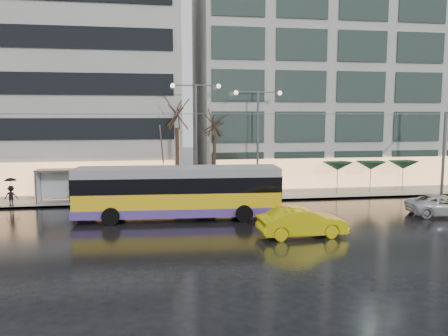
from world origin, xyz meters
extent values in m
plane|color=black|center=(0.00, 0.00, 0.00)|extent=(140.00, 140.00, 0.00)
cube|color=gray|center=(2.00, 14.00, 0.07)|extent=(80.00, 10.00, 0.15)
cube|color=slate|center=(2.00, 9.05, 0.07)|extent=(80.00, 0.10, 0.15)
cube|color=#9F9D98|center=(19.00, 19.00, 12.65)|extent=(32.00, 14.00, 25.00)
cube|color=yellow|center=(0.23, 4.31, 1.14)|extent=(13.17, 3.47, 1.63)
cube|color=#563B94|center=(0.23, 4.31, 0.60)|extent=(13.21, 3.51, 0.54)
cube|color=black|center=(0.23, 4.31, 2.33)|extent=(13.19, 3.49, 0.98)
cube|color=gray|center=(0.23, 4.31, 3.09)|extent=(13.17, 3.47, 0.54)
cube|color=black|center=(6.77, 3.93, 2.17)|extent=(0.21, 2.50, 1.41)
cube|color=black|center=(-6.31, 4.70, 2.17)|extent=(0.21, 2.50, 1.41)
cylinder|color=black|center=(4.43, 5.43, 0.54)|extent=(1.11, 0.44, 1.09)
cylinder|color=black|center=(4.27, 2.72, 0.54)|extent=(1.11, 0.44, 1.09)
cylinder|color=black|center=(-3.81, 5.91, 0.54)|extent=(1.11, 0.44, 1.09)
cylinder|color=black|center=(-3.97, 3.20, 0.54)|extent=(1.11, 0.44, 1.09)
cylinder|color=#595B60|center=(-0.80, 5.41, 4.67)|extent=(0.30, 4.04, 2.86)
cylinder|color=#595B60|center=(-0.76, 5.95, 4.67)|extent=(0.30, 4.04, 2.86)
cylinder|color=#595B60|center=(22.00, 8.50, 3.50)|extent=(0.24, 0.24, 7.00)
cylinder|color=#595B60|center=(1.00, 5.75, 6.80)|extent=(42.00, 0.04, 0.04)
cylinder|color=#595B60|center=(1.00, 6.25, 6.80)|extent=(42.00, 0.04, 0.04)
cube|color=#595B60|center=(-8.00, 10.50, 2.60)|extent=(4.20, 1.60, 0.12)
cube|color=silver|center=(-8.00, 11.20, 1.35)|extent=(4.00, 0.05, 2.20)
cube|color=white|center=(-10.05, 10.50, 1.35)|extent=(0.10, 1.40, 2.20)
cylinder|color=#595B60|center=(-10.00, 9.80, 1.35)|extent=(0.10, 0.10, 2.40)
cylinder|color=#595B60|center=(-10.00, 11.20, 1.35)|extent=(0.10, 0.10, 2.40)
cylinder|color=#595B60|center=(-6.00, 9.80, 1.35)|extent=(0.10, 0.10, 2.40)
cylinder|color=#595B60|center=(-6.00, 11.20, 1.35)|extent=(0.10, 0.10, 2.40)
cylinder|color=#595B60|center=(2.00, 10.80, 4.65)|extent=(0.18, 0.18, 9.00)
cylinder|color=#595B60|center=(1.10, 10.80, 9.05)|extent=(1.80, 0.10, 0.10)
cylinder|color=#595B60|center=(2.90, 10.80, 9.05)|extent=(1.80, 0.10, 0.10)
sphere|color=#FFF2CC|center=(0.20, 10.80, 9.00)|extent=(0.36, 0.36, 0.36)
sphere|color=#FFF2CC|center=(3.80, 10.80, 9.00)|extent=(0.36, 0.36, 0.36)
cylinder|color=#595B60|center=(7.00, 10.80, 4.40)|extent=(0.18, 0.18, 8.50)
cylinder|color=#595B60|center=(6.10, 10.80, 8.55)|extent=(1.80, 0.10, 0.10)
cylinder|color=#595B60|center=(7.90, 10.80, 8.55)|extent=(1.80, 0.10, 0.10)
sphere|color=#FFF2CC|center=(5.20, 10.80, 8.50)|extent=(0.36, 0.36, 0.36)
sphere|color=#FFF2CC|center=(8.80, 10.80, 8.50)|extent=(0.36, 0.36, 0.36)
cylinder|color=black|center=(0.50, 11.00, 2.95)|extent=(0.28, 0.28, 5.60)
cylinder|color=black|center=(3.50, 11.20, 2.60)|extent=(0.28, 0.28, 4.90)
cylinder|color=#595B60|center=(14.00, 11.00, 1.25)|extent=(0.06, 0.06, 2.20)
cone|color=#0E3520|center=(14.00, 11.00, 2.45)|extent=(2.50, 2.50, 0.70)
cylinder|color=#595B60|center=(17.00, 11.00, 1.25)|extent=(0.06, 0.06, 2.20)
cone|color=#0E3520|center=(17.00, 11.00, 2.45)|extent=(2.50, 2.50, 0.70)
cylinder|color=#595B60|center=(20.00, 11.00, 1.25)|extent=(0.06, 0.06, 2.20)
cone|color=#0E3520|center=(20.00, 11.00, 2.45)|extent=(2.50, 2.50, 0.70)
imported|color=#D4BE0B|center=(6.78, -1.04, 0.81)|extent=(4.99, 1.93, 1.62)
imported|color=silver|center=(17.98, 2.47, 0.68)|extent=(5.15, 2.92, 1.36)
imported|color=black|center=(-7.57, 10.75, 0.97)|extent=(0.67, 0.52, 1.64)
imported|color=#D04586|center=(-7.57, 10.75, 1.90)|extent=(1.16, 1.18, 0.88)
imported|color=black|center=(-7.01, 10.01, 1.03)|extent=(0.99, 0.86, 1.76)
imported|color=black|center=(-11.60, 9.40, 0.90)|extent=(0.99, 0.60, 1.50)
imported|color=black|center=(-11.60, 9.40, 1.90)|extent=(0.86, 0.86, 0.72)
camera|label=1|loc=(-1.12, -23.74, 6.64)|focal=35.00mm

